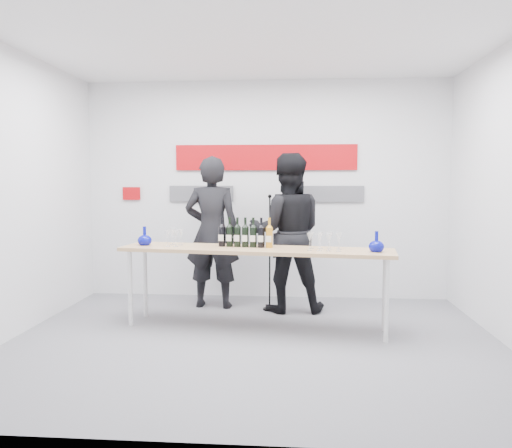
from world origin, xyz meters
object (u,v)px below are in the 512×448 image
object	(u,v)px
tasting_table	(255,254)
presenter_left	(212,232)
presenter_right	(287,233)
mic_stand	(270,275)

from	to	relation	value
tasting_table	presenter_left	world-z (taller)	presenter_left
presenter_left	presenter_right	bearing A→B (deg)	177.06
tasting_table	mic_stand	xyz separation A→B (m)	(0.12, 0.80, -0.38)
presenter_left	mic_stand	xyz separation A→B (m)	(0.74, -0.10, -0.52)
presenter_right	presenter_left	bearing A→B (deg)	-10.43
presenter_left	tasting_table	bearing A→B (deg)	127.90
tasting_table	presenter_left	size ratio (longest dim) A/B	1.57
tasting_table	mic_stand	world-z (taller)	mic_stand
tasting_table	presenter_right	bearing A→B (deg)	74.87
mic_stand	presenter_left	bearing A→B (deg)	-178.05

